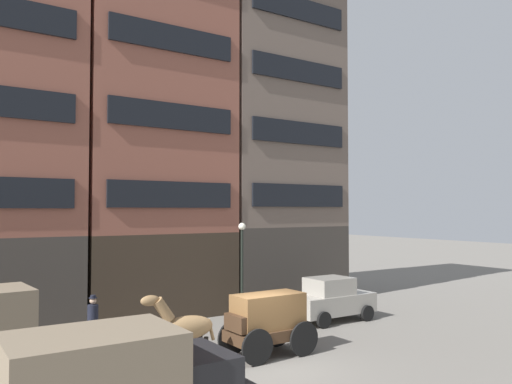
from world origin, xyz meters
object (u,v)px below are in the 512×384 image
draft_horse (183,328)px  streetlamp_curbside (242,256)px  sedan_dark (332,299)px  cargo_wagon (267,320)px  pedestrian_officer (93,319)px

draft_horse → streetlamp_curbside: (5.27, 5.23, 1.40)m
draft_horse → sedan_dark: 8.60m
cargo_wagon → sedan_dark: 5.87m
sedan_dark → streetlamp_curbside: (-2.88, 2.52, 1.76)m
pedestrian_officer → sedan_dark: bearing=-7.4°
draft_horse → pedestrian_officer: (-1.47, 3.96, -0.29)m
pedestrian_officer → streetlamp_curbside: 7.06m
draft_horse → streetlamp_curbside: size_ratio=0.57×
draft_horse → pedestrian_officer: draft_horse is taller
pedestrian_officer → streetlamp_curbside: streetlamp_curbside is taller
streetlamp_curbside → cargo_wagon: bearing=-113.9°
pedestrian_officer → draft_horse: bearing=-69.6°
draft_horse → sedan_dark: size_ratio=0.63×
cargo_wagon → pedestrian_officer: bearing=138.1°
sedan_dark → pedestrian_officer: 9.70m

